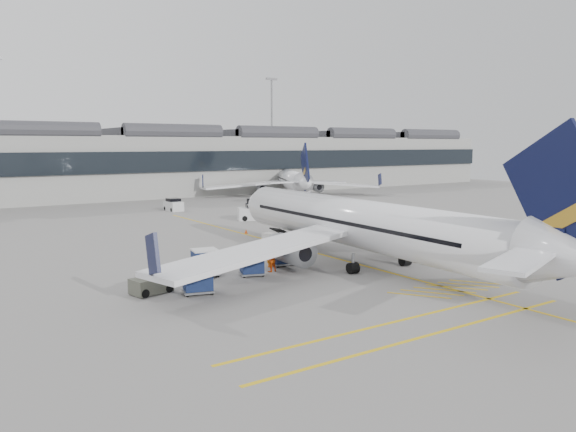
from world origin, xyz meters
TOP-DOWN VIEW (x-y plane):
  - ground at (0.00, 0.00)m, footprint 220.00×220.00m
  - terminal at (0.00, 71.93)m, footprint 200.00×20.45m
  - light_masts at (-1.67, 86.00)m, footprint 113.00×0.60m
  - apron_markings at (10.00, 10.00)m, footprint 0.25×60.00m
  - airliner_main at (10.19, 1.73)m, footprint 37.33×40.86m
  - airliner_far at (40.16, 56.02)m, footprint 30.88×34.06m
  - belt_loader at (8.27, 11.21)m, footprint 5.14×2.77m
  - baggage_cart_a at (4.75, 5.24)m, footprint 1.90×1.65m
  - baggage_cart_b at (0.99, 3.62)m, footprint 2.06×1.86m
  - baggage_cart_c at (-1.95, 5.32)m, footprint 2.16×1.89m
  - baggage_cart_d at (-4.40, 1.25)m, footprint 2.23×1.99m
  - ramp_agent_a at (3.64, 5.40)m, footprint 0.81×0.83m
  - ramp_agent_b at (2.79, 3.89)m, footprint 0.93×0.74m
  - pushback_tug at (-6.86, 3.00)m, footprint 2.75×2.02m
  - safety_cone_nose at (10.32, 20.78)m, footprint 0.34×0.34m
  - safety_cone_engine at (15.91, 6.97)m, footprint 0.39×0.39m
  - service_van_mid at (12.02, 44.78)m, footprint 1.83×3.54m
  - service_van_right at (16.63, 29.71)m, footprint 4.52×3.39m

SIDE VIEW (x-z plane):
  - ground at x=0.00m, z-range 0.00..0.00m
  - apron_markings at x=10.00m, z-range 0.00..0.01m
  - safety_cone_nose at x=10.32m, z-range 0.00..0.48m
  - safety_cone_engine at x=15.91m, z-range 0.00..0.54m
  - belt_loader at x=8.27m, z-range -0.42..1.61m
  - pushback_tug at x=-6.86m, z-range -0.08..1.31m
  - service_van_mid at x=12.02m, z-range -0.09..1.71m
  - ramp_agent_b at x=2.79m, z-range 0.00..1.85m
  - service_van_right at x=16.63m, z-range -0.11..1.97m
  - baggage_cart_a at x=4.75m, z-range 0.06..1.85m
  - ramp_agent_a at x=3.64m, z-range 0.00..1.92m
  - baggage_cart_b at x=0.99m, z-range 0.06..1.87m
  - baggage_cart_c at x=-1.95m, z-range 0.07..2.06m
  - baggage_cart_d at x=-4.40m, z-range 0.07..2.07m
  - airliner_far at x=40.16m, z-range -2.02..7.77m
  - airliner_main at x=10.19m, z-range -2.24..8.62m
  - terminal at x=0.00m, z-range -0.06..12.34m
  - light_masts at x=-1.67m, z-range 1.77..27.22m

